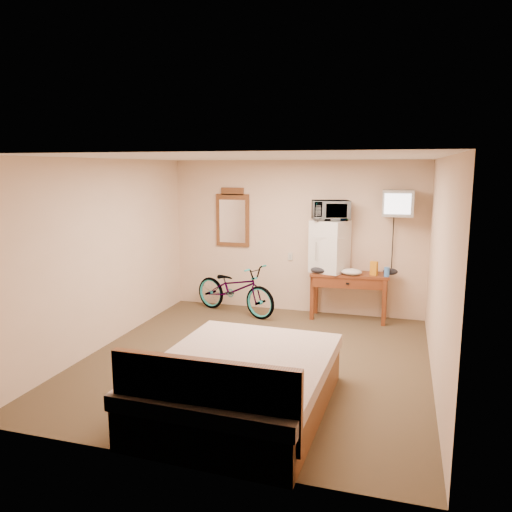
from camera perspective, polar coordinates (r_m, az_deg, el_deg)
name	(u,v)px	position (r m, az deg, el deg)	size (l,w,h in m)	color
room	(256,262)	(6.06, -0.02, -0.70)	(4.60, 4.64, 2.50)	#4D3C26
desk	(349,282)	(7.95, 10.57, -2.93)	(1.23, 0.55, 0.75)	maroon
mini_fridge	(330,246)	(7.94, 8.43, 1.13)	(0.63, 0.62, 0.82)	white
microwave	(331,210)	(7.88, 8.54, 5.18)	(0.56, 0.38, 0.31)	white
snack_bag	(374,268)	(7.86, 13.33, -1.37)	(0.11, 0.06, 0.22)	orange
blue_cup	(387,272)	(7.82, 14.72, -1.76)	(0.08, 0.08, 0.14)	#4081DC
cloth_cream	(351,272)	(7.80, 10.86, -1.80)	(0.32, 0.24, 0.10)	beige
cloth_dark_a	(319,270)	(7.86, 7.24, -1.59)	(0.27, 0.20, 0.10)	black
cloth_dark_b	(390,272)	(7.96, 15.11, -1.73)	(0.22, 0.18, 0.10)	black
crt_television	(398,203)	(7.74, 15.90, 5.84)	(0.46, 0.57, 0.39)	black
wall_mirror	(233,218)	(8.49, -2.68, 4.36)	(0.58, 0.04, 0.99)	brown
bicycle	(235,289)	(8.22, -2.42, -3.75)	(0.56, 1.59, 0.83)	black
bed	(239,385)	(5.03, -1.93, -14.51)	(1.71, 2.23, 0.90)	brown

